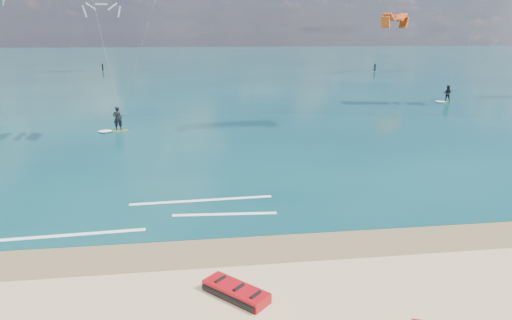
{
  "coord_description": "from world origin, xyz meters",
  "views": [
    {
      "loc": [
        1.62,
        -12.03,
        7.74
      ],
      "look_at": [
        4.29,
        8.0,
        1.94
      ],
      "focal_mm": 32.0,
      "sensor_mm": 36.0,
      "label": 1
    }
  ],
  "objects": [
    {
      "name": "ground",
      "position": [
        0.0,
        40.0,
        0.0
      ],
      "size": [
        320.0,
        320.0,
        0.0
      ],
      "primitive_type": "plane",
      "color": "tan",
      "rests_on": "ground"
    },
    {
      "name": "wet_sand_strip",
      "position": [
        0.0,
        3.0,
        0.0
      ],
      "size": [
        320.0,
        2.4,
        0.01
      ],
      "primitive_type": "cube",
      "color": "brown",
      "rests_on": "ground"
    },
    {
      "name": "sea",
      "position": [
        0.0,
        104.0,
        0.02
      ],
      "size": [
        320.0,
        200.0,
        0.04
      ],
      "primitive_type": "cube",
      "color": "#0B363D",
      "rests_on": "ground"
    },
    {
      "name": "packed_kite_mid",
      "position": [
        2.61,
        -0.01,
        0.0
      ],
      "size": [
        2.39,
        2.41,
        0.39
      ],
      "primitive_type": null,
      "rotation": [
        0.0,
        0.0,
        -0.8
      ],
      "color": "#B00C12",
      "rests_on": "ground"
    },
    {
      "name": "kitesurfer_main",
      "position": [
        -3.09,
        20.67,
        9.33
      ],
      "size": [
        9.71,
        8.78,
        18.13
      ],
      "rotation": [
        0.0,
        0.0,
        0.24
      ],
      "color": "#C7D418",
      "rests_on": "sea"
    },
    {
      "name": "kitesurfer_far",
      "position": [
        31.04,
        32.38,
        8.37
      ],
      "size": [
        10.39,
        7.18,
        16.14
      ],
      "rotation": [
        0.0,
        0.0,
        0.24
      ],
      "color": "#BFD41F",
      "rests_on": "sea"
    },
    {
      "name": "shoreline_foam",
      "position": [
        0.09,
        6.53,
        0.04
      ],
      "size": [
        11.72,
        3.63,
        0.01
      ],
      "color": "white",
      "rests_on": "ground"
    },
    {
      "name": "distant_kites",
      "position": [
        -9.68,
        79.09,
        6.25
      ],
      "size": [
        81.82,
        25.52,
        14.56
      ],
      "color": "#FE5216",
      "rests_on": "ground"
    }
  ]
}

